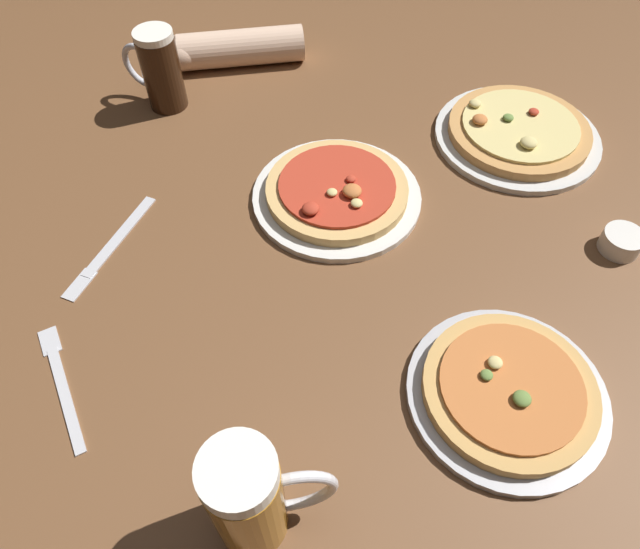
{
  "coord_description": "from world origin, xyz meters",
  "views": [
    {
      "loc": [
        0.05,
        -0.52,
        0.7
      ],
      "look_at": [
        0.0,
        0.0,
        0.02
      ],
      "focal_mm": 32.37,
      "sensor_mm": 36.0,
      "label": 1
    }
  ],
  "objects_px": {
    "pizza_plate_far": "(518,132)",
    "pizza_plate_side": "(337,192)",
    "beer_mug_amber": "(159,70)",
    "pizza_plate_near": "(508,392)",
    "fork_left": "(61,383)",
    "beer_mug_dark": "(251,498)",
    "diner_arm": "(224,49)",
    "ramekin_butter": "(622,242)",
    "knife_right": "(111,246)"
  },
  "relations": [
    {
      "from": "pizza_plate_near",
      "to": "ramekin_butter",
      "type": "xyz_separation_m",
      "value": [
        0.21,
        0.28,
        0.0
      ]
    },
    {
      "from": "knife_right",
      "to": "diner_arm",
      "type": "relative_size",
      "value": 0.72
    },
    {
      "from": "pizza_plate_far",
      "to": "knife_right",
      "type": "xyz_separation_m",
      "value": [
        -0.67,
        -0.32,
        -0.01
      ]
    },
    {
      "from": "fork_left",
      "to": "pizza_plate_side",
      "type": "bearing_deg",
      "value": 47.9
    },
    {
      "from": "pizza_plate_side",
      "to": "fork_left",
      "type": "xyz_separation_m",
      "value": [
        -0.34,
        -0.38,
        -0.01
      ]
    },
    {
      "from": "pizza_plate_far",
      "to": "pizza_plate_near",
      "type": "bearing_deg",
      "value": -98.14
    },
    {
      "from": "pizza_plate_far",
      "to": "pizza_plate_side",
      "type": "height_order",
      "value": "same"
    },
    {
      "from": "beer_mug_amber",
      "to": "knife_right",
      "type": "relative_size",
      "value": 0.69
    },
    {
      "from": "fork_left",
      "to": "knife_right",
      "type": "bearing_deg",
      "value": 91.9
    },
    {
      "from": "ramekin_butter",
      "to": "diner_arm",
      "type": "bearing_deg",
      "value": 147.66
    },
    {
      "from": "pizza_plate_far",
      "to": "fork_left",
      "type": "distance_m",
      "value": 0.87
    },
    {
      "from": "pizza_plate_near",
      "to": "fork_left",
      "type": "relative_size",
      "value": 1.43
    },
    {
      "from": "pizza_plate_side",
      "to": "beer_mug_amber",
      "type": "height_order",
      "value": "beer_mug_amber"
    },
    {
      "from": "pizza_plate_side",
      "to": "diner_arm",
      "type": "xyz_separation_m",
      "value": [
        -0.26,
        0.38,
        0.02
      ]
    },
    {
      "from": "ramekin_butter",
      "to": "fork_left",
      "type": "xyz_separation_m",
      "value": [
        -0.8,
        -0.31,
        -0.01
      ]
    },
    {
      "from": "knife_right",
      "to": "diner_arm",
      "type": "height_order",
      "value": "diner_arm"
    },
    {
      "from": "pizza_plate_near",
      "to": "pizza_plate_side",
      "type": "height_order",
      "value": "pizza_plate_side"
    },
    {
      "from": "beer_mug_dark",
      "to": "beer_mug_amber",
      "type": "xyz_separation_m",
      "value": [
        -0.3,
        0.77,
        -0.01
      ]
    },
    {
      "from": "pizza_plate_near",
      "to": "knife_right",
      "type": "bearing_deg",
      "value": 160.78
    },
    {
      "from": "pizza_plate_near",
      "to": "ramekin_butter",
      "type": "relative_size",
      "value": 4.15
    },
    {
      "from": "pizza_plate_side",
      "to": "beer_mug_amber",
      "type": "bearing_deg",
      "value": 146.16
    },
    {
      "from": "pizza_plate_far",
      "to": "beer_mug_amber",
      "type": "relative_size",
      "value": 1.97
    },
    {
      "from": "pizza_plate_side",
      "to": "knife_right",
      "type": "distance_m",
      "value": 0.38
    },
    {
      "from": "ramekin_butter",
      "to": "fork_left",
      "type": "bearing_deg",
      "value": -158.83
    },
    {
      "from": "beer_mug_amber",
      "to": "diner_arm",
      "type": "bearing_deg",
      "value": 57.7
    },
    {
      "from": "ramekin_butter",
      "to": "diner_arm",
      "type": "distance_m",
      "value": 0.85
    },
    {
      "from": "pizza_plate_far",
      "to": "ramekin_butter",
      "type": "distance_m",
      "value": 0.29
    },
    {
      "from": "pizza_plate_side",
      "to": "fork_left",
      "type": "height_order",
      "value": "pizza_plate_side"
    },
    {
      "from": "beer_mug_dark",
      "to": "diner_arm",
      "type": "bearing_deg",
      "value": 102.91
    },
    {
      "from": "beer_mug_dark",
      "to": "fork_left",
      "type": "relative_size",
      "value": 0.99
    },
    {
      "from": "beer_mug_dark",
      "to": "ramekin_butter",
      "type": "bearing_deg",
      "value": 42.1
    },
    {
      "from": "pizza_plate_far",
      "to": "pizza_plate_side",
      "type": "relative_size",
      "value": 1.06
    },
    {
      "from": "pizza_plate_far",
      "to": "ramekin_butter",
      "type": "xyz_separation_m",
      "value": [
        0.13,
        -0.26,
        0.0
      ]
    },
    {
      "from": "beer_mug_amber",
      "to": "fork_left",
      "type": "bearing_deg",
      "value": -88.92
    },
    {
      "from": "beer_mug_dark",
      "to": "diner_arm",
      "type": "relative_size",
      "value": 0.58
    },
    {
      "from": "beer_mug_amber",
      "to": "pizza_plate_near",
      "type": "bearing_deg",
      "value": -44.14
    },
    {
      "from": "beer_mug_dark",
      "to": "ramekin_butter",
      "type": "height_order",
      "value": "beer_mug_dark"
    },
    {
      "from": "pizza_plate_near",
      "to": "pizza_plate_side",
      "type": "distance_m",
      "value": 0.43
    },
    {
      "from": "beer_mug_dark",
      "to": "pizza_plate_far",
      "type": "bearing_deg",
      "value": 62.18
    },
    {
      "from": "pizza_plate_far",
      "to": "diner_arm",
      "type": "bearing_deg",
      "value": 161.57
    },
    {
      "from": "pizza_plate_near",
      "to": "diner_arm",
      "type": "relative_size",
      "value": 0.85
    },
    {
      "from": "pizza_plate_side",
      "to": "fork_left",
      "type": "bearing_deg",
      "value": -132.1
    },
    {
      "from": "beer_mug_dark",
      "to": "diner_arm",
      "type": "xyz_separation_m",
      "value": [
        -0.21,
        0.91,
        -0.05
      ]
    },
    {
      "from": "beer_mug_amber",
      "to": "ramekin_butter",
      "type": "relative_size",
      "value": 2.43
    },
    {
      "from": "pizza_plate_near",
      "to": "beer_mug_dark",
      "type": "height_order",
      "value": "beer_mug_dark"
    },
    {
      "from": "pizza_plate_near",
      "to": "beer_mug_dark",
      "type": "xyz_separation_m",
      "value": [
        -0.3,
        -0.18,
        0.07
      ]
    },
    {
      "from": "beer_mug_amber",
      "to": "ramekin_butter",
      "type": "bearing_deg",
      "value": -20.92
    },
    {
      "from": "pizza_plate_near",
      "to": "beer_mug_amber",
      "type": "relative_size",
      "value": 1.71
    },
    {
      "from": "beer_mug_amber",
      "to": "beer_mug_dark",
      "type": "bearing_deg",
      "value": -68.62
    },
    {
      "from": "pizza_plate_near",
      "to": "fork_left",
      "type": "height_order",
      "value": "pizza_plate_near"
    }
  ]
}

